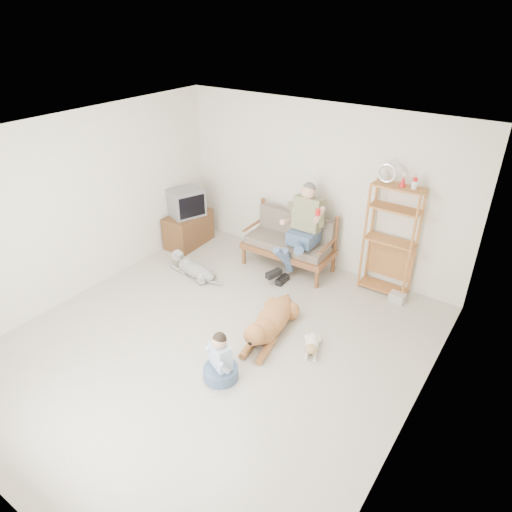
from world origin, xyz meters
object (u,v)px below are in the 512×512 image
Objects in this scene: golden_retriever at (269,323)px; etagere at (390,239)px; loveseat at (291,240)px; tv_stand at (188,229)px.

etagere is at bearing 56.22° from golden_retriever.
etagere is at bearing 5.79° from loveseat.
etagere reaches higher than golden_retriever.
loveseat reaches higher than tv_stand.
loveseat is 0.75× the size of etagere.
golden_retriever is at bearing -113.61° from etagere.
tv_stand is at bearing -171.05° from etagere.
etagere reaches higher than loveseat.
tv_stand is 0.58× the size of golden_retriever.
etagere is 3.65m from tv_stand.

